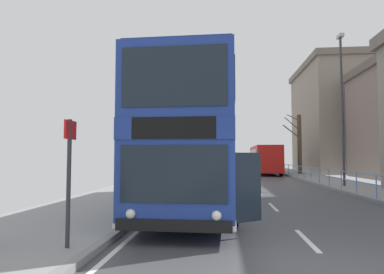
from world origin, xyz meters
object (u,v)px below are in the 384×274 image
(double_decker_bus_main, at_px, (199,144))
(street_lamp_far_side, at_px, (342,99))
(bare_tree_far_00, at_px, (299,143))
(background_building_00, at_px, (360,118))
(bus_stop_sign_near, at_px, (69,167))
(background_bus_far_lane, at_px, (265,159))

(double_decker_bus_main, distance_m, street_lamp_far_side, 11.70)
(bare_tree_far_00, bearing_deg, background_building_00, 37.98)
(bus_stop_sign_near, bearing_deg, background_building_00, 60.83)
(double_decker_bus_main, distance_m, bus_stop_sign_near, 6.45)
(street_lamp_far_side, xyz_separation_m, background_building_00, (9.36, 20.72, 1.23))
(background_bus_far_lane, bearing_deg, street_lamp_far_side, -80.39)
(double_decker_bus_main, relative_size, street_lamp_far_side, 1.22)
(double_decker_bus_main, bearing_deg, bus_stop_sign_near, -108.51)
(double_decker_bus_main, relative_size, bare_tree_far_00, 1.82)
(double_decker_bus_main, relative_size, background_building_00, 0.80)
(bus_stop_sign_near, bearing_deg, double_decker_bus_main, 71.49)
(street_lamp_far_side, height_order, background_building_00, background_building_00)
(background_bus_far_lane, bearing_deg, bare_tree_far_00, -26.03)
(street_lamp_far_side, bearing_deg, background_building_00, 65.69)
(bus_stop_sign_near, relative_size, background_building_00, 0.18)
(double_decker_bus_main, bearing_deg, background_bus_far_lane, 77.06)
(background_bus_far_lane, bearing_deg, background_building_00, 23.52)
(bus_stop_sign_near, xyz_separation_m, bare_tree_far_00, (10.70, 27.97, 1.58))
(background_building_00, bearing_deg, bare_tree_far_00, -142.02)
(background_bus_far_lane, height_order, background_building_00, background_building_00)
(bus_stop_sign_near, relative_size, bare_tree_far_00, 0.40)
(background_bus_far_lane, xyz_separation_m, bus_stop_sign_near, (-7.43, -29.57, 0.02))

